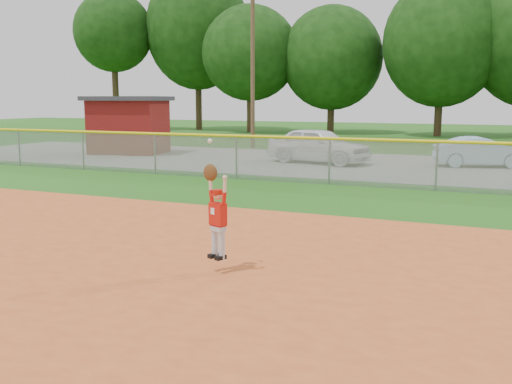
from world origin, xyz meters
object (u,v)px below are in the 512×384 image
car_white_a (319,145)px  ballplayer (217,212)px  utility_shed (129,125)px  car_blue (481,152)px

car_white_a → ballplayer: bearing=-156.3°
utility_shed → ballplayer: (13.45, -16.32, -0.48)m
car_blue → ballplayer: 17.38m
car_white_a → utility_shed: bearing=99.1°
car_white_a → ballplayer: ballplayer is taller
ballplayer → car_white_a: bearing=101.6°
car_white_a → utility_shed: (-10.22, 0.55, 0.68)m
utility_shed → ballplayer: utility_shed is taller
car_white_a → utility_shed: 10.26m
utility_shed → ballplayer: size_ratio=2.30×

